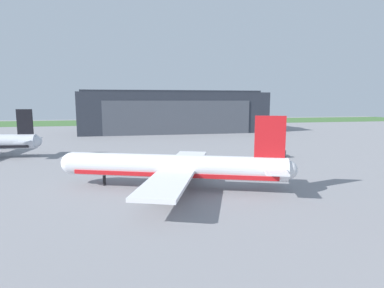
{
  "coord_description": "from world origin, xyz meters",
  "views": [
    {
      "loc": [
        -13.71,
        -50.83,
        15.68
      ],
      "look_at": [
        0.32,
        19.15,
        5.57
      ],
      "focal_mm": 28.73,
      "sensor_mm": 36.0,
      "label": 1
    }
  ],
  "objects": [
    {
      "name": "maintenance_hangar",
      "position": [
        8.23,
        104.28,
        9.94
      ],
      "size": [
        90.03,
        29.93,
        20.8
      ],
      "color": "#2D333D",
      "rests_on": "ground_plane"
    },
    {
      "name": "pushback_tractor",
      "position": [
        27.29,
        27.63,
        1.06
      ],
      "size": [
        3.09,
        4.85,
        2.11
      ],
      "color": "#2D2D33",
      "rests_on": "ground_plane"
    },
    {
      "name": "airliner_near_left",
      "position": [
        -6.31,
        2.39,
        3.89
      ],
      "size": [
        40.45,
        35.8,
        13.19
      ],
      "color": "silver",
      "rests_on": "ground_plane"
    },
    {
      "name": "grass_field_strip",
      "position": [
        0.0,
        178.62,
        0.04
      ],
      "size": [
        440.0,
        56.0,
        0.08
      ],
      "primitive_type": "cube",
      "color": "#426D37",
      "rests_on": "ground_plane"
    },
    {
      "name": "ground_plane",
      "position": [
        0.0,
        0.0,
        0.0
      ],
      "size": [
        440.0,
        440.0,
        0.0
      ],
      "primitive_type": "plane",
      "color": "gray"
    }
  ]
}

